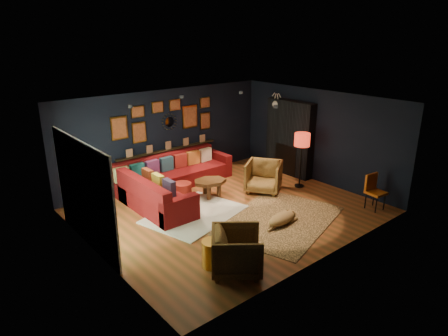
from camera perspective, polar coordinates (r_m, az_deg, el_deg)
floor at (r=9.67m, az=0.82°, el=-6.07°), size 6.50×6.50×0.00m
room_walls at (r=9.11m, az=0.87°, el=3.04°), size 6.50×6.50×6.50m
sectional at (r=10.57m, az=-8.12°, el=-2.13°), size 3.41×2.69×0.86m
ledge at (r=11.39m, az=-7.97°, el=2.62°), size 3.20×0.12×0.04m
gallery_wall at (r=11.19m, az=-8.33°, el=7.00°), size 3.15×0.04×1.02m
sunburst_mirror at (r=11.28m, az=-7.82°, el=6.56°), size 0.47×0.16×0.47m
fireplace at (r=11.99m, az=9.33°, el=3.90°), size 0.31×1.60×2.20m
deer_head at (r=12.13m, az=7.95°, el=9.13°), size 0.50×0.28×0.45m
sliding_door at (r=8.23m, az=-19.32°, el=-3.52°), size 0.06×2.80×2.20m
ceiling_spots at (r=9.51m, az=-2.29°, el=9.67°), size 3.30×2.50×0.06m
shag_rug at (r=9.47m, az=-4.16°, el=-6.60°), size 2.56×2.13×0.03m
leopard_rug at (r=9.28m, az=7.87°, el=-7.34°), size 3.43×2.87×0.02m
coffee_table at (r=10.29m, az=-1.99°, el=-2.19°), size 1.03×0.88×0.44m
pouf at (r=10.51m, az=-5.94°, el=-2.96°), size 0.48×0.48×0.31m
armchair_left at (r=7.20m, az=1.86°, el=-11.54°), size 1.18×1.18×0.89m
armchair_right at (r=10.68m, az=5.67°, el=-1.03°), size 1.18×1.20×0.91m
gold_stool at (r=7.45m, az=-1.62°, el=-12.12°), size 0.40×0.40×0.51m
orange_chair at (r=10.26m, az=20.62°, el=-2.78°), size 0.45×0.45×0.86m
floor_lamp at (r=10.90m, az=11.09°, el=3.63°), size 0.42×0.42×1.52m
dog at (r=9.02m, az=8.26°, el=-6.89°), size 1.15×0.64×0.35m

